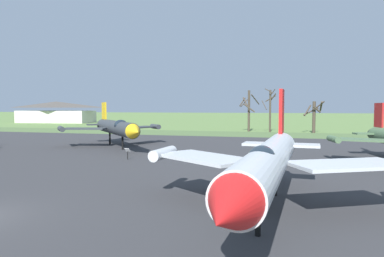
% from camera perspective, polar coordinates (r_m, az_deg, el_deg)
% --- Properties ---
extents(asphalt_apron, '(106.05, 53.56, 0.05)m').
position_cam_1_polar(asphalt_apron, '(30.24, -9.13, -5.28)').
color(asphalt_apron, '#333335').
rests_on(asphalt_apron, ground).
extents(grass_verge_strip, '(166.05, 12.00, 0.06)m').
position_cam_1_polar(grass_verge_strip, '(61.38, 3.78, -0.84)').
color(grass_verge_strip, '#516B3C').
rests_on(grass_verge_strip, ground).
extents(jet_fighter_rear_center, '(13.16, 13.64, 5.26)m').
position_cam_1_polar(jet_fighter_rear_center, '(41.07, -12.26, 0.19)').
color(jet_fighter_rear_center, '#33383D').
rests_on(jet_fighter_rear_center, ground).
extents(info_placard_rear_center, '(0.48, 0.34, 1.04)m').
position_cam_1_polar(info_placard_rear_center, '(31.16, -10.44, -3.90)').
color(info_placard_rear_center, black).
rests_on(info_placard_rear_center, ground).
extents(jet_fighter_rear_left, '(12.16, 16.32, 5.66)m').
position_cam_1_polar(jet_fighter_rear_left, '(15.26, 12.25, -5.26)').
color(jet_fighter_rear_left, silver).
rests_on(jet_fighter_rear_left, ground).
extents(bare_tree_far_left, '(3.69, 3.63, 7.88)m').
position_cam_1_polar(bare_tree_far_left, '(68.05, 9.16, 3.22)').
color(bare_tree_far_left, '#42382D').
rests_on(bare_tree_far_left, ground).
extents(bare_tree_left_of_center, '(2.69, 2.68, 8.12)m').
position_cam_1_polar(bare_tree_left_of_center, '(66.63, 12.58, 3.20)').
color(bare_tree_left_of_center, '#42382D').
rests_on(bare_tree_left_of_center, ground).
extents(bare_tree_center, '(3.70, 3.12, 5.76)m').
position_cam_1_polar(bare_tree_center, '(66.48, 19.26, 2.19)').
color(bare_tree_center, '#42382D').
rests_on(bare_tree_center, ground).
extents(visitor_building, '(23.73, 11.72, 6.47)m').
position_cam_1_polar(visitor_building, '(115.12, -21.21, 2.48)').
color(visitor_building, beige).
rests_on(visitor_building, ground).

